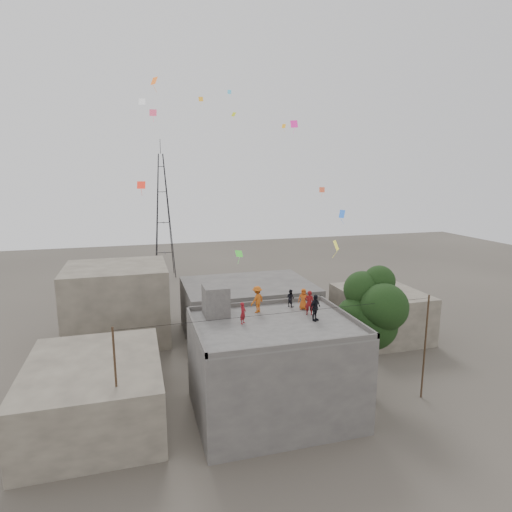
# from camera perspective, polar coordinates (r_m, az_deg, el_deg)

# --- Properties ---
(ground) EXTENTS (140.00, 140.00, 0.00)m
(ground) POSITION_cam_1_polar(r_m,az_deg,el_deg) (29.75, 2.34, -20.10)
(ground) COLOR #423E36
(ground) RESTS_ON ground
(main_building) EXTENTS (10.00, 8.00, 6.10)m
(main_building) POSITION_cam_1_polar(r_m,az_deg,el_deg) (28.29, 2.39, -14.81)
(main_building) COLOR #4B4946
(main_building) RESTS_ON ground
(parapet) EXTENTS (10.00, 8.00, 0.30)m
(parapet) POSITION_cam_1_polar(r_m,az_deg,el_deg) (27.05, 2.45, -8.70)
(parapet) COLOR #4B4946
(parapet) RESTS_ON main_building
(stair_head_box) EXTENTS (1.60, 1.80, 2.00)m
(stair_head_box) POSITION_cam_1_polar(r_m,az_deg,el_deg) (28.42, -5.38, -5.95)
(stair_head_box) COLOR #4B4946
(stair_head_box) RESTS_ON main_building
(neighbor_west) EXTENTS (8.00, 10.00, 4.00)m
(neighbor_west) POSITION_cam_1_polar(r_m,az_deg,el_deg) (29.52, -20.68, -16.68)
(neighbor_west) COLOR #5A5147
(neighbor_west) RESTS_ON ground
(neighbor_north) EXTENTS (12.00, 9.00, 5.00)m
(neighbor_north) POSITION_cam_1_polar(r_m,az_deg,el_deg) (41.50, -1.08, -7.01)
(neighbor_north) COLOR #4B4946
(neighbor_north) RESTS_ON ground
(neighbor_northwest) EXTENTS (9.00, 8.00, 7.00)m
(neighbor_northwest) POSITION_cam_1_polar(r_m,az_deg,el_deg) (41.91, -17.97, -5.96)
(neighbor_northwest) COLOR #5A5147
(neighbor_northwest) RESTS_ON ground
(neighbor_east) EXTENTS (7.00, 8.00, 4.40)m
(neighbor_east) POSITION_cam_1_polar(r_m,az_deg,el_deg) (42.74, 16.25, -7.35)
(neighbor_east) COLOR #5A5147
(neighbor_east) RESTS_ON ground
(tree) EXTENTS (4.90, 4.60, 9.10)m
(tree) POSITION_cam_1_polar(r_m,az_deg,el_deg) (30.60, 15.39, -7.01)
(tree) COLOR black
(tree) RESTS_ON ground
(utility_line) EXTENTS (20.12, 0.62, 7.40)m
(utility_line) POSITION_cam_1_polar(r_m,az_deg,el_deg) (27.04, 4.30, -14.29)
(utility_line) COLOR black
(utility_line) RESTS_ON ground
(transmission_tower) EXTENTS (2.97, 2.97, 20.01)m
(transmission_tower) POSITION_cam_1_polar(r_m,az_deg,el_deg) (64.57, -12.28, 5.23)
(transmission_tower) COLOR black
(transmission_tower) RESTS_ON ground
(person_red_adult) EXTENTS (0.70, 0.58, 1.66)m
(person_red_adult) POSITION_cam_1_polar(r_m,az_deg,el_deg) (28.64, 7.11, -6.20)
(person_red_adult) COLOR maroon
(person_red_adult) RESTS_ON main_building
(person_orange_child) EXTENTS (0.82, 0.65, 1.46)m
(person_orange_child) POSITION_cam_1_polar(r_m,az_deg,el_deg) (29.76, 6.33, -5.71)
(person_orange_child) COLOR #C45216
(person_orange_child) RESTS_ON main_building
(person_dark_child) EXTENTS (0.69, 0.75, 1.24)m
(person_dark_child) POSITION_cam_1_polar(r_m,az_deg,el_deg) (30.29, 4.62, -5.60)
(person_dark_child) COLOR black
(person_dark_child) RESTS_ON main_building
(person_dark_adult) EXTENTS (1.08, 0.85, 1.71)m
(person_dark_adult) POSITION_cam_1_polar(r_m,az_deg,el_deg) (27.59, 7.88, -6.85)
(person_dark_adult) COLOR black
(person_dark_adult) RESTS_ON main_building
(person_orange_adult) EXTENTS (1.35, 1.23, 1.82)m
(person_orange_adult) POSITION_cam_1_polar(r_m,az_deg,el_deg) (28.89, 0.16, -5.80)
(person_orange_adult) COLOR #C15816
(person_orange_adult) RESTS_ON main_building
(person_red_child) EXTENTS (0.58, 0.59, 1.38)m
(person_red_child) POSITION_cam_1_polar(r_m,az_deg,el_deg) (26.88, -1.75, -7.61)
(person_red_child) COLOR maroon
(person_red_child) RESTS_ON main_building
(kites) EXTENTS (16.06, 19.25, 12.89)m
(kites) POSITION_cam_1_polar(r_m,az_deg,el_deg) (31.81, -0.81, 13.14)
(kites) COLOR red
(kites) RESTS_ON ground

